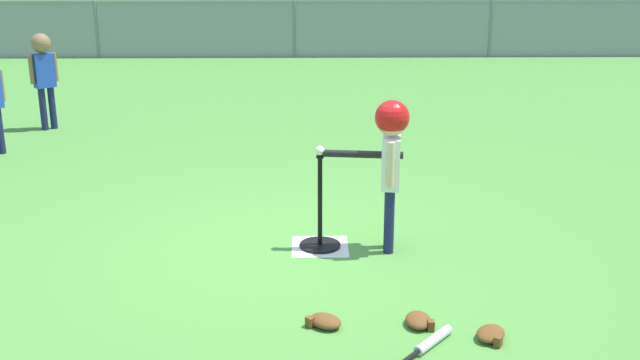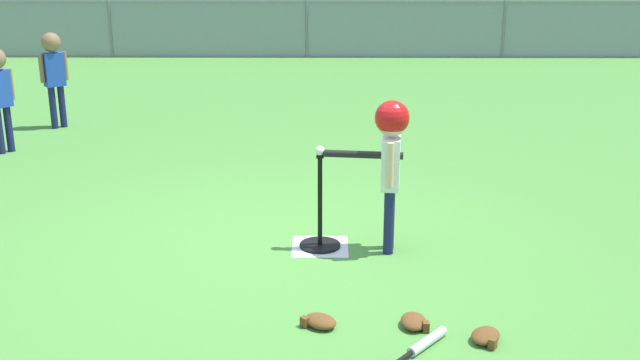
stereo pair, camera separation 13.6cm
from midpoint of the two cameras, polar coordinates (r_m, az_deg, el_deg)
The scene contains 11 objects.
ground_plane at distance 5.95m, azimuth -2.75°, elevation -5.18°, with size 60.00×60.00×0.00m, color #51933D.
home_plate at distance 5.98m, azimuth 0.65°, elevation -4.99°, with size 0.44×0.44×0.01m, color white.
batting_tee at distance 5.94m, azimuth 0.66°, elevation -3.93°, with size 0.32×0.32×0.74m.
baseball_on_tee at distance 5.73m, azimuth 0.68°, elevation 2.20°, with size 0.07×0.07×0.07m, color white.
batter_child at distance 5.68m, azimuth 5.97°, elevation 2.59°, with size 0.64×0.34×1.18m.
fielder_deep_left at distance 10.17m, azimuth -18.98°, elevation 8.00°, with size 0.29×0.26×1.21m.
spare_bat_silver at distance 4.60m, azimuth 8.42°, elevation -12.21°, with size 0.50×0.57×0.06m.
glove_by_plate at distance 4.81m, azimuth 0.80°, elevation -10.53°, with size 0.27×0.27×0.07m.
glove_near_bats at distance 4.76m, azimuth 13.14°, elevation -11.32°, with size 0.25×0.27×0.07m.
glove_tossed_aside at distance 4.85m, azimuth 7.88°, elevation -10.46°, with size 0.17×0.23×0.07m.
outfield_fence at distance 15.75m, azimuth -0.76°, elevation 11.40°, with size 16.06×0.06×1.15m.
Camera 2 is at (0.40, -5.48, 2.30)m, focal length 42.70 mm.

